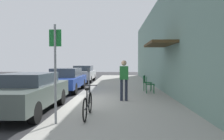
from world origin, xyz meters
name	(u,v)px	position (x,y,z in m)	size (l,w,h in m)	color
ground_plane	(70,103)	(0.00, 0.00, 0.00)	(60.00, 60.00, 0.00)	#2D2D30
sidewalk_slab	(122,95)	(2.25, 2.00, 0.06)	(4.50, 32.00, 0.12)	#9E9B93
building_facade	(170,41)	(4.65, 1.99, 2.82)	(1.40, 32.00, 5.65)	gray
parked_car_0	(28,92)	(-1.10, -1.69, 0.72)	(1.80, 4.40, 1.36)	#47514C
parked_car_1	(66,79)	(-1.10, 3.72, 0.72)	(1.80, 4.40, 1.39)	navy
parked_car_2	(83,73)	(-1.10, 10.00, 0.75)	(1.80, 4.40, 1.45)	#B7B7BC
parking_meter	(89,78)	(0.45, 2.37, 0.89)	(0.12, 0.10, 1.32)	slate
street_sign	(55,66)	(0.40, -3.44, 1.64)	(0.32, 0.06, 2.60)	gray
bicycle_0	(88,105)	(1.14, -2.73, 0.48)	(0.46, 1.71, 0.90)	black
cafe_chair_0	(149,84)	(3.64, 2.29, 0.62)	(0.49, 0.49, 0.87)	#14592D
cafe_chair_1	(146,82)	(3.64, 3.25, 0.62)	(0.56, 0.56, 0.87)	#14592D
pedestrian_standing	(124,77)	(2.28, -0.02, 1.12)	(0.36, 0.22, 1.70)	#232838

